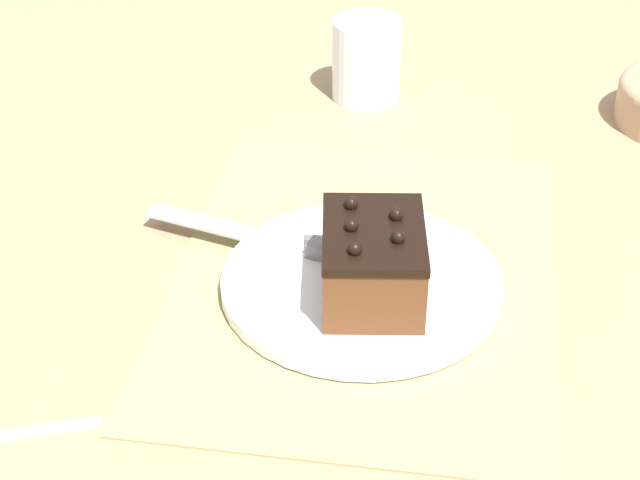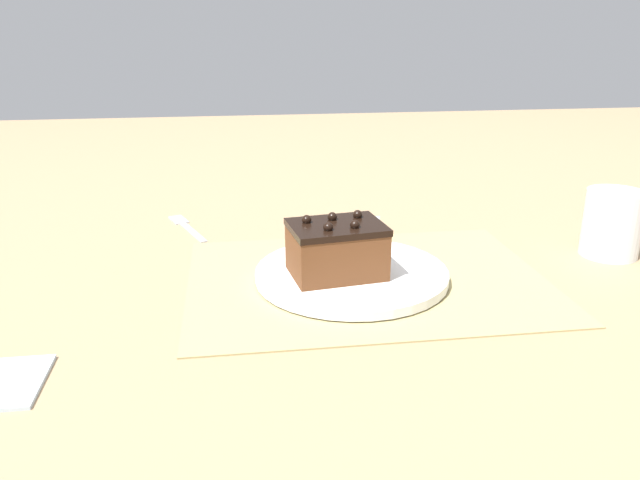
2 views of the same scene
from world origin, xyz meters
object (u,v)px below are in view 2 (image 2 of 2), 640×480
(serving_knife, at_px, (369,250))
(dessert_fork, at_px, (186,225))
(drinking_glass, at_px, (612,223))
(chocolate_cake, at_px, (337,249))
(cake_plate, at_px, (352,274))

(serving_knife, distance_m, dessert_fork, 0.33)
(drinking_glass, height_order, dessert_fork, drinking_glass)
(chocolate_cake, height_order, drinking_glass, drinking_glass)
(cake_plate, bearing_deg, drinking_glass, 6.46)
(chocolate_cake, bearing_deg, drinking_glass, 7.52)
(dessert_fork, bearing_deg, serving_knife, -59.59)
(cake_plate, height_order, chocolate_cake, chocolate_cake)
(drinking_glass, bearing_deg, dessert_fork, 160.47)
(serving_knife, xyz_separation_m, dessert_fork, (-0.26, 0.20, -0.02))
(serving_knife, bearing_deg, chocolate_cake, -115.67)
(chocolate_cake, xyz_separation_m, dessert_fork, (-0.20, 0.27, -0.05))
(chocolate_cake, height_order, serving_knife, chocolate_cake)
(serving_knife, xyz_separation_m, drinking_glass, (0.35, -0.01, 0.03))
(cake_plate, relative_size, drinking_glass, 2.62)
(drinking_glass, bearing_deg, cake_plate, -173.54)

